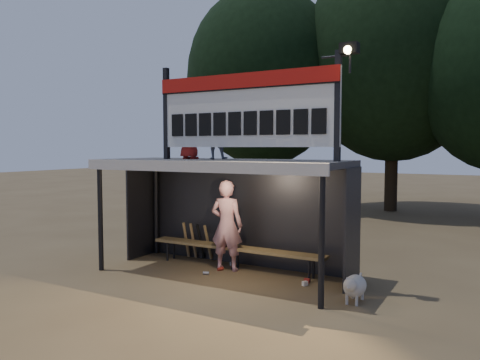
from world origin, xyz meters
name	(u,v)px	position (x,y,z in m)	size (l,w,h in m)	color
ground	(222,275)	(0.00, 0.00, 0.00)	(80.00, 80.00, 0.00)	brown
player	(227,225)	(-0.11, 0.38, 0.95)	(0.69, 0.45, 1.89)	white
child_a	(216,134)	(-0.23, 0.17, 2.83)	(0.50, 0.39, 1.02)	slate
child_b	(190,134)	(-0.88, 0.18, 2.85)	(0.52, 0.34, 1.07)	#B3211B
dugout_shelter	(228,183)	(0.00, 0.24, 1.85)	(5.10, 2.08, 2.32)	#39383B
scoreboard_assembly	(246,107)	(0.56, -0.01, 3.32)	(4.10, 0.27, 1.99)	black
bench	(235,249)	(0.00, 0.55, 0.43)	(4.00, 0.35, 0.48)	olive
tree_left	(264,77)	(-4.00, 10.00, 5.51)	(6.46, 6.46, 9.27)	#321F16
tree_mid	(394,56)	(1.00, 11.50, 6.17)	(7.22, 7.22, 10.36)	black
dog	(354,286)	(2.79, -0.37, 0.28)	(0.36, 0.81, 0.49)	beige
bats	(197,241)	(-1.16, 0.82, 0.43)	(0.67, 0.35, 0.84)	#9F7B4A
litter	(253,274)	(0.57, 0.28, 0.04)	(2.14, 0.97, 0.08)	#B1261E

